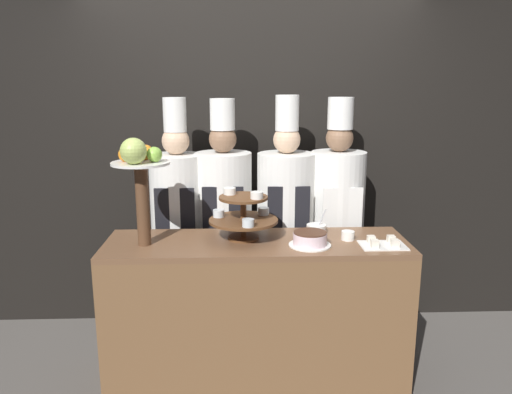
{
  "coord_description": "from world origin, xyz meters",
  "views": [
    {
      "loc": [
        -0.11,
        -2.58,
        1.88
      ],
      "look_at": [
        0.0,
        0.38,
        1.2
      ],
      "focal_mm": 35.0,
      "sensor_mm": 36.0,
      "label": 1
    }
  ],
  "objects_px": {
    "chef_center_left": "(224,214)",
    "serving_bowl_far": "(316,229)",
    "cake_square_tray": "(383,243)",
    "cake_round": "(310,239)",
    "cup_white": "(348,236)",
    "fruit_pedestal": "(139,170)",
    "chef_left": "(178,215)",
    "chef_right": "(337,212)",
    "tiered_stand": "(243,215)",
    "chef_center_right": "(286,214)"
  },
  "relations": [
    {
      "from": "fruit_pedestal",
      "to": "chef_center_right",
      "type": "relative_size",
      "value": 0.36
    },
    {
      "from": "chef_right",
      "to": "serving_bowl_far",
      "type": "bearing_deg",
      "value": -117.19
    },
    {
      "from": "tiered_stand",
      "to": "serving_bowl_far",
      "type": "height_order",
      "value": "tiered_stand"
    },
    {
      "from": "tiered_stand",
      "to": "chef_center_left",
      "type": "distance_m",
      "value": 0.56
    },
    {
      "from": "cake_round",
      "to": "tiered_stand",
      "type": "bearing_deg",
      "value": 159.4
    },
    {
      "from": "cake_square_tray",
      "to": "chef_right",
      "type": "xyz_separation_m",
      "value": [
        -0.13,
        0.69,
        0.01
      ]
    },
    {
      "from": "chef_center_left",
      "to": "chef_center_right",
      "type": "height_order",
      "value": "chef_center_right"
    },
    {
      "from": "cake_round",
      "to": "chef_center_left",
      "type": "relative_size",
      "value": 0.14
    },
    {
      "from": "cake_square_tray",
      "to": "chef_right",
      "type": "bearing_deg",
      "value": 100.99
    },
    {
      "from": "cup_white",
      "to": "serving_bowl_far",
      "type": "bearing_deg",
      "value": 137.27
    },
    {
      "from": "chef_left",
      "to": "chef_center_left",
      "type": "relative_size",
      "value": 1.0
    },
    {
      "from": "fruit_pedestal",
      "to": "chef_left",
      "type": "xyz_separation_m",
      "value": [
        0.13,
        0.63,
        -0.43
      ]
    },
    {
      "from": "tiered_stand",
      "to": "cake_square_tray",
      "type": "relative_size",
      "value": 1.59
    },
    {
      "from": "chef_left",
      "to": "cake_square_tray",
      "type": "bearing_deg",
      "value": -28.6
    },
    {
      "from": "cake_square_tray",
      "to": "chef_right",
      "type": "relative_size",
      "value": 0.15
    },
    {
      "from": "fruit_pedestal",
      "to": "chef_center_right",
      "type": "height_order",
      "value": "chef_center_right"
    },
    {
      "from": "tiered_stand",
      "to": "chef_center_left",
      "type": "height_order",
      "value": "chef_center_left"
    },
    {
      "from": "tiered_stand",
      "to": "serving_bowl_far",
      "type": "distance_m",
      "value": 0.49
    },
    {
      "from": "fruit_pedestal",
      "to": "cake_square_tray",
      "type": "bearing_deg",
      "value": -2.33
    },
    {
      "from": "cake_round",
      "to": "chef_left",
      "type": "distance_m",
      "value": 1.07
    },
    {
      "from": "cake_square_tray",
      "to": "chef_left",
      "type": "xyz_separation_m",
      "value": [
        -1.27,
        0.69,
        -0.0
      ]
    },
    {
      "from": "tiered_stand",
      "to": "cake_round",
      "type": "distance_m",
      "value": 0.43
    },
    {
      "from": "cake_round",
      "to": "serving_bowl_far",
      "type": "bearing_deg",
      "value": 72.9
    },
    {
      "from": "tiered_stand",
      "to": "fruit_pedestal",
      "type": "xyz_separation_m",
      "value": [
        -0.59,
        -0.11,
        0.3
      ]
    },
    {
      "from": "chef_right",
      "to": "cake_round",
      "type": "bearing_deg",
      "value": -113.5
    },
    {
      "from": "tiered_stand",
      "to": "chef_left",
      "type": "bearing_deg",
      "value": 131.0
    },
    {
      "from": "chef_center_left",
      "to": "cup_white",
      "type": "bearing_deg",
      "value": -36.59
    },
    {
      "from": "tiered_stand",
      "to": "serving_bowl_far",
      "type": "xyz_separation_m",
      "value": [
        0.46,
        0.11,
        -0.13
      ]
    },
    {
      "from": "cake_square_tray",
      "to": "chef_center_left",
      "type": "height_order",
      "value": "chef_center_left"
    },
    {
      "from": "cake_round",
      "to": "chef_center_left",
      "type": "bearing_deg",
      "value": 127.78
    },
    {
      "from": "chef_center_right",
      "to": "chef_right",
      "type": "xyz_separation_m",
      "value": [
        0.37,
        -0.0,
        0.01
      ]
    },
    {
      "from": "cake_round",
      "to": "cup_white",
      "type": "relative_size",
      "value": 3.14
    },
    {
      "from": "cake_square_tray",
      "to": "cake_round",
      "type": "bearing_deg",
      "value": 177.13
    },
    {
      "from": "chef_left",
      "to": "chef_right",
      "type": "xyz_separation_m",
      "value": [
        1.13,
        -0.0,
        0.01
      ]
    },
    {
      "from": "serving_bowl_far",
      "to": "chef_center_right",
      "type": "height_order",
      "value": "chef_center_right"
    },
    {
      "from": "chef_right",
      "to": "chef_center_left",
      "type": "bearing_deg",
      "value": 180.0
    },
    {
      "from": "serving_bowl_far",
      "to": "chef_left",
      "type": "height_order",
      "value": "chef_left"
    },
    {
      "from": "chef_center_left",
      "to": "chef_right",
      "type": "relative_size",
      "value": 1.0
    },
    {
      "from": "cake_round",
      "to": "chef_left",
      "type": "relative_size",
      "value": 0.14
    },
    {
      "from": "tiered_stand",
      "to": "chef_center_right",
      "type": "relative_size",
      "value": 0.23
    },
    {
      "from": "cake_square_tray",
      "to": "fruit_pedestal",
      "type": "bearing_deg",
      "value": 177.67
    },
    {
      "from": "cup_white",
      "to": "chef_left",
      "type": "xyz_separation_m",
      "value": [
        -1.09,
        0.57,
        -0.01
      ]
    },
    {
      "from": "chef_center_right",
      "to": "fruit_pedestal",
      "type": "bearing_deg",
      "value": -144.76
    },
    {
      "from": "cup_white",
      "to": "chef_center_right",
      "type": "relative_size",
      "value": 0.04
    },
    {
      "from": "fruit_pedestal",
      "to": "chef_right",
      "type": "distance_m",
      "value": 1.48
    },
    {
      "from": "cake_square_tray",
      "to": "serving_bowl_far",
      "type": "distance_m",
      "value": 0.44
    },
    {
      "from": "fruit_pedestal",
      "to": "serving_bowl_far",
      "type": "distance_m",
      "value": 1.15
    },
    {
      "from": "chef_center_left",
      "to": "serving_bowl_far",
      "type": "bearing_deg",
      "value": -34.67
    },
    {
      "from": "cup_white",
      "to": "chef_right",
      "type": "height_order",
      "value": "chef_right"
    },
    {
      "from": "serving_bowl_far",
      "to": "chef_center_left",
      "type": "relative_size",
      "value": 0.09
    }
  ]
}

